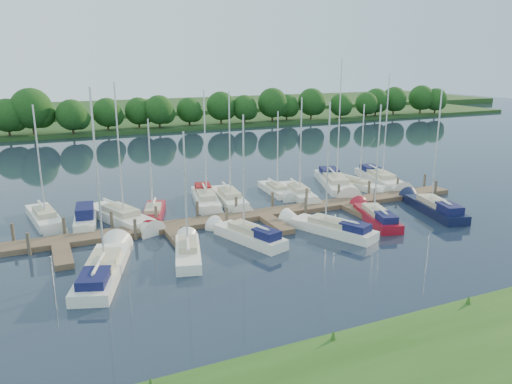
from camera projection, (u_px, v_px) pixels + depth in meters
name	position (u px, v px, depth m)	size (l,w,h in m)	color
ground	(308.00, 248.00, 35.28)	(260.00, 260.00, 0.00)	#1A2534
near_bank	(498.00, 369.00, 21.14)	(90.00, 10.00, 0.50)	#244D16
dock	(264.00, 216.00, 41.66)	(40.00, 6.00, 0.40)	brown
mooring_pilings	(259.00, 208.00, 42.55)	(38.24, 2.84, 2.00)	#473D33
far_shore	(122.00, 123.00, 101.21)	(180.00, 30.00, 0.60)	#1D3D17
distant_hill	(105.00, 110.00, 123.11)	(220.00, 40.00, 1.40)	#2F4F22
treeline	(132.00, 110.00, 88.37)	(146.13, 10.09, 8.31)	#38281C
sailboat_n_0	(45.00, 219.00, 40.67)	(2.80, 7.82, 9.97)	white
motorboat	(85.00, 220.00, 40.09)	(2.33, 5.92, 1.97)	white
sailboat_n_2	(122.00, 219.00, 40.81)	(4.76, 9.13, 11.75)	white
sailboat_n_3	(153.00, 214.00, 42.00)	(3.32, 6.75, 8.66)	maroon
sailboat_n_4	(206.00, 200.00, 45.96)	(3.40, 8.52, 10.78)	white
sailboat_n_5	(230.00, 200.00, 46.19)	(2.68, 8.31, 10.66)	white
sailboat_n_6	(276.00, 191.00, 49.42)	(1.88, 6.61, 8.44)	white
sailboat_n_7	(299.00, 194.00, 48.29)	(2.90, 7.81, 9.91)	white
sailboat_n_8	(335.00, 184.00, 52.00)	(5.47, 10.70, 13.51)	white
sailboat_n_9	(358.00, 186.00, 51.45)	(3.19, 7.04, 8.93)	white
sailboat_n_10	(380.00, 179.00, 53.82)	(3.74, 9.50, 11.93)	white
sailboat_s_0	(104.00, 270.00, 30.88)	(4.67, 9.38, 11.83)	white
sailboat_s_1	(188.00, 253.00, 33.65)	(3.09, 6.83, 8.89)	white
sailboat_s_2	(248.00, 237.00, 36.56)	(3.69, 7.37, 9.68)	white
sailboat_s_3	(330.00, 229.00, 38.27)	(4.67, 7.89, 10.36)	white
sailboat_s_4	(376.00, 217.00, 40.99)	(3.53, 7.71, 9.91)	maroon
sailboat_s_5	(434.00, 209.00, 43.27)	(3.60, 8.64, 11.07)	black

